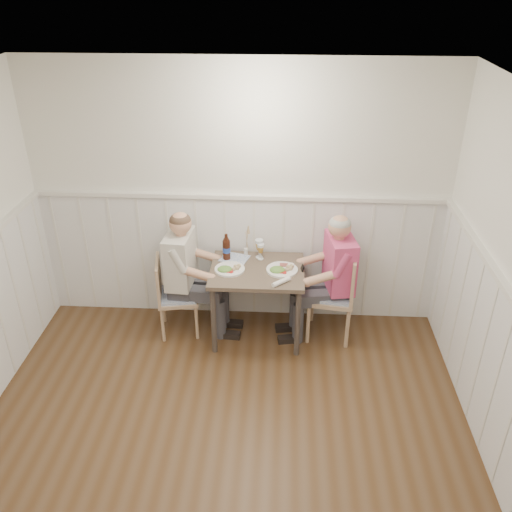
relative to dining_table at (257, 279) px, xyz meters
The scene contains 16 objects.
ground_plane 1.96m from the dining_table, 96.02° to the right, with size 4.50×4.50×0.00m, color #4B3019.
room_shell 2.05m from the dining_table, 96.02° to the right, with size 4.04×4.54×2.60m.
wainscot 1.17m from the dining_table, 99.56° to the right, with size 4.00×4.49×1.34m.
dining_table is the anchor object (origin of this frame).
chair_right 0.78m from the dining_table, ahead, with size 0.50×0.50×0.93m.
chair_left 0.85m from the dining_table, behind, with size 0.44×0.44×0.81m.
man_in_pink 0.74m from the dining_table, ahead, with size 0.65×0.46×1.31m.
diner_cream 0.71m from the dining_table, behind, with size 0.63×0.44×1.31m.
plate_man 0.26m from the dining_table, ahead, with size 0.30×0.30×0.07m.
plate_diner 0.30m from the dining_table, behind, with size 0.28×0.28×0.07m.
beer_glass_a 0.29m from the dining_table, 83.33° to the left, with size 0.07×0.07×0.16m.
beer_glass_b 0.33m from the dining_table, 88.13° to the left, with size 0.08×0.08×0.19m.
beer_bottle 0.42m from the dining_table, 149.69° to the left, with size 0.08×0.08×0.27m.
rolled_napkin 0.36m from the dining_table, 47.55° to the right, with size 0.17×0.16×0.04m.
grass_vase 0.39m from the dining_table, 114.40° to the left, with size 0.04×0.04×0.33m.
gingham_mat 0.32m from the dining_table, 140.23° to the left, with size 0.31×0.28×0.01m.
Camera 1 is at (0.43, -2.55, 3.31)m, focal length 38.00 mm.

